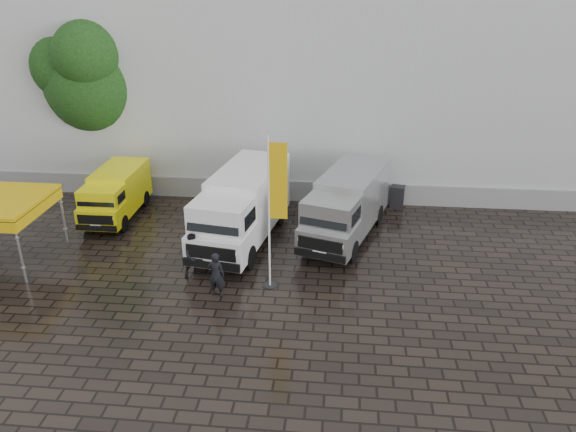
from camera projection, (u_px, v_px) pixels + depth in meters
The scene contains 11 objects.
ground at pixel (279, 283), 20.29m from camera, with size 120.00×120.00×0.00m, color black.
exhibition_hall at pixel (345, 52), 32.22m from camera, with size 44.00×16.00×12.00m, color silver.
hall_plinth at pixel (339, 192), 27.13m from camera, with size 44.00×0.15×1.00m, color gray.
van_yellow at pixel (116, 195), 25.26m from camera, with size 1.78×4.63×2.14m, color #FFF60D, non-canonical shape.
van_white at pixel (242, 209), 22.85m from camera, with size 2.23×6.69×2.90m, color white, non-canonical shape.
van_silver at pixel (346, 207), 23.28m from camera, with size 2.07×6.20×2.69m, color #A7AAAB, non-canonical shape.
flagpole at pixel (274, 205), 18.85m from camera, with size 0.88×0.50×5.56m.
tree at pixel (93, 76), 27.48m from camera, with size 4.84×4.84×8.68m.
wheelie_bin at pixel (397, 197), 26.51m from camera, with size 0.65×0.65×1.07m, color black.
person_front at pixel (216, 274), 19.24m from camera, with size 0.60×0.40×1.65m, color black.
person_tent at pixel (194, 255), 20.47m from camera, with size 0.83×0.64×1.70m, color black.
Camera 1 is at (2.08, -17.43, 10.46)m, focal length 35.00 mm.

